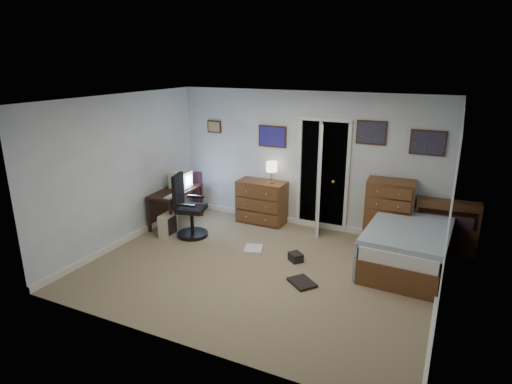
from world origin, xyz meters
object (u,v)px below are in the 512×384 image
Objects in this scene: computer_desk at (172,197)px; low_dresser at (262,202)px; bed at (408,242)px; tall_dresser at (389,213)px; office_chair at (188,213)px.

computer_desk is 1.30× the size of low_dresser.
low_dresser is 0.42× the size of bed.
bed is at bearing -10.94° from low_dresser.
low_dresser is 2.36m from tall_dresser.
low_dresser is 0.82× the size of tall_dresser.
computer_desk is at bearing -172.59° from tall_dresser.
bed is at bearing -57.66° from tall_dresser.
tall_dresser reaches higher than low_dresser.
office_chair is 1.00× the size of tall_dresser.
tall_dresser is at bearing 128.58° from bed.
computer_desk is 4.27m from bed.
low_dresser reaches higher than bed.
computer_desk is at bearing 133.20° from office_chair.
office_chair is at bearing -35.77° from computer_desk.
computer_desk is at bearing -151.96° from low_dresser.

